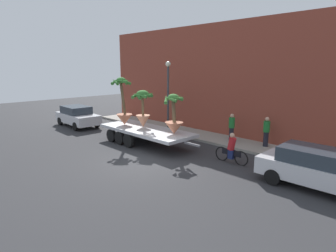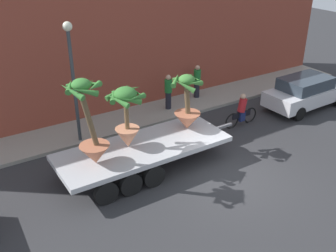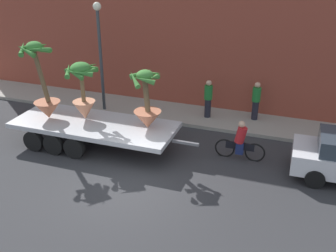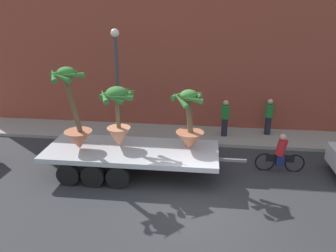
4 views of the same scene
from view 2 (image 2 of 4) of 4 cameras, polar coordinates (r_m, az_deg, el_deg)
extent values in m
plane|color=#2D2D30|center=(14.29, 9.44, -7.35)|extent=(60.00, 60.00, 0.00)
cube|color=gray|center=(18.59, -2.87, 1.73)|extent=(24.00, 2.20, 0.15)
cube|color=brown|center=(18.83, -5.76, 13.70)|extent=(24.00, 1.20, 7.44)
cube|color=#B7BABF|center=(14.12, -3.59, -3.18)|extent=(6.32, 2.44, 0.18)
cylinder|color=black|center=(14.58, -12.68, -5.05)|extent=(0.80, 0.22, 0.80)
cylinder|color=black|center=(12.82, -9.02, -9.58)|extent=(0.80, 0.22, 0.80)
cylinder|color=black|center=(14.84, -9.51, -4.13)|extent=(0.80, 0.22, 0.80)
cylinder|color=black|center=(13.11, -5.48, -8.43)|extent=(0.80, 0.22, 0.80)
cylinder|color=black|center=(15.14, -6.46, -3.24)|extent=(0.80, 0.22, 0.80)
cylinder|color=black|center=(13.45, -2.12, -7.29)|extent=(0.80, 0.22, 0.80)
cube|color=slate|center=(16.05, 7.86, -0.12)|extent=(1.00, 0.11, 0.10)
cone|color=#B26647|center=(13.10, -10.56, -4.05)|extent=(1.01, 1.01, 0.68)
cylinder|color=brown|center=(12.41, -11.58, 1.40)|extent=(0.55, 0.18, 2.13)
ellipsoid|color=#387A33|center=(11.97, -12.54, 5.90)|extent=(0.60, 0.60, 0.37)
cone|color=#387A33|center=(12.17, -10.84, 6.05)|extent=(0.31, 0.84, 0.47)
cone|color=#387A33|center=(12.26, -11.98, 6.02)|extent=(0.61, 0.58, 0.44)
cone|color=#387A33|center=(12.28, -13.11, 6.14)|extent=(0.69, 0.22, 0.35)
cone|color=#387A33|center=(12.04, -14.15, 5.63)|extent=(0.51, 0.72, 0.33)
cone|color=#387A33|center=(11.70, -13.85, 4.92)|extent=(0.60, 0.86, 0.47)
cone|color=#387A33|center=(11.61, -12.13, 4.94)|extent=(0.87, 0.34, 0.45)
cone|color=#387A33|center=(11.84, -10.62, 5.68)|extent=(0.72, 0.78, 0.33)
cone|color=#B26647|center=(15.11, 2.82, 0.76)|extent=(1.02, 1.02, 0.66)
cylinder|color=brown|center=(14.68, 2.80, 4.29)|extent=(0.30, 0.20, 1.37)
ellipsoid|color=#428438|center=(14.42, 2.76, 6.76)|extent=(0.61, 0.61, 0.38)
cone|color=#428438|center=(14.62, 3.88, 6.85)|extent=(0.22, 0.72, 0.33)
cone|color=#428438|center=(14.80, 2.26, 7.12)|extent=(0.87, 0.43, 0.38)
cone|color=#428438|center=(14.52, 1.14, 6.74)|extent=(0.76, 0.73, 0.38)
cone|color=#428438|center=(14.08, 2.44, 5.88)|extent=(0.71, 0.72, 0.53)
cone|color=#428438|center=(14.22, 3.98, 6.22)|extent=(0.82, 0.43, 0.38)
cone|color=tan|center=(13.87, -5.88, -1.71)|extent=(0.87, 0.87, 0.73)
cylinder|color=brown|center=(13.42, -6.09, 2.08)|extent=(0.17, 0.16, 1.29)
ellipsoid|color=#387A33|center=(13.16, -6.24, 4.63)|extent=(0.78, 0.78, 0.49)
cone|color=#387A33|center=(13.33, -4.61, 4.84)|extent=(0.23, 0.85, 0.33)
cone|color=#387A33|center=(13.64, -6.12, 5.21)|extent=(0.98, 0.68, 0.45)
cone|color=#387A33|center=(13.57, -7.34, 4.98)|extent=(1.00, 0.31, 0.49)
cone|color=#387A33|center=(13.21, -8.00, 4.41)|extent=(0.58, 0.83, 0.36)
cone|color=#387A33|center=(12.85, -7.44, 3.75)|extent=(0.60, 0.93, 0.42)
cone|color=#387A33|center=(12.83, -5.64, 3.74)|extent=(0.85, 0.31, 0.45)
cone|color=#387A33|center=(12.94, -4.61, 4.13)|extent=(0.89, 0.61, 0.36)
torus|color=black|center=(18.24, 11.86, 1.56)|extent=(0.74, 0.08, 0.74)
torus|color=black|center=(17.53, 9.30, 0.73)|extent=(0.74, 0.08, 0.74)
cube|color=black|center=(17.80, 10.65, 1.68)|extent=(1.04, 0.09, 0.28)
cylinder|color=red|center=(17.62, 10.77, 3.00)|extent=(0.45, 0.35, 0.65)
sphere|color=tan|center=(17.46, 10.89, 4.26)|extent=(0.24, 0.24, 0.24)
cube|color=navy|center=(17.84, 10.63, 1.44)|extent=(0.29, 0.25, 0.44)
cube|color=silver|center=(20.46, 19.56, 4.38)|extent=(4.56, 1.90, 0.70)
cube|color=#2D3842|center=(20.07, 19.44, 5.92)|extent=(2.52, 1.67, 0.56)
cylinder|color=black|center=(22.16, 20.10, 5.00)|extent=(0.64, 0.22, 0.64)
cylinder|color=black|center=(19.99, 14.93, 3.44)|extent=(0.64, 0.22, 0.64)
cylinder|color=black|center=(19.03, 18.63, 1.71)|extent=(0.64, 0.22, 0.64)
cylinder|color=black|center=(18.83, 0.04, 3.77)|extent=(0.28, 0.28, 0.85)
cylinder|color=#1E702D|center=(18.56, 0.04, 5.86)|extent=(0.36, 0.36, 0.62)
sphere|color=tan|center=(18.41, 0.04, 7.11)|extent=(0.24, 0.24, 0.24)
cylinder|color=black|center=(20.23, 4.21, 5.36)|extent=(0.28, 0.28, 0.85)
cylinder|color=#1E702D|center=(19.98, 4.28, 7.32)|extent=(0.36, 0.36, 0.62)
sphere|color=tan|center=(19.84, 4.33, 8.50)|extent=(0.24, 0.24, 0.24)
cylinder|color=#383D42|center=(15.64, -13.47, 5.31)|extent=(0.14, 0.14, 4.50)
sphere|color=#EAEACC|center=(14.96, -14.46, 13.88)|extent=(0.36, 0.36, 0.36)
camera|label=1|loc=(18.82, 56.24, 4.90)|focal=30.24mm
camera|label=3|loc=(13.09, 64.11, 9.14)|focal=42.16mm
camera|label=4|loc=(8.71, 58.65, 1.84)|focal=36.84mm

